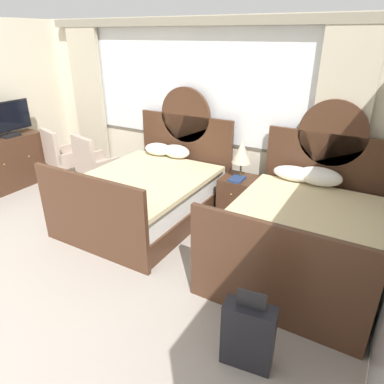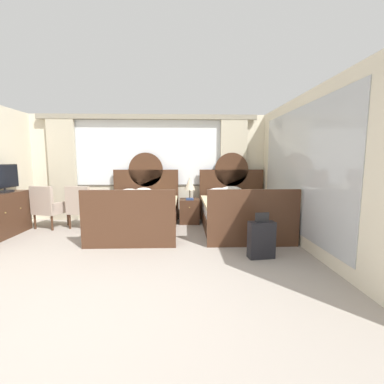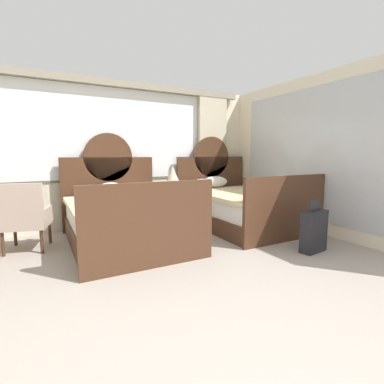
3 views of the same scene
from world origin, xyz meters
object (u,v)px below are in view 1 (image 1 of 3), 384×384
at_px(bed_near_mirror, 302,232).
at_px(book_on_nightstand, 237,179).
at_px(tv_flatscreen, 7,119).
at_px(armchair_by_window_centre, 61,155).
at_px(nightstand_between_beds, 238,196).
at_px(suitcase_on_floor, 248,335).
at_px(armchair_by_window_left, 93,163).
at_px(table_lamp_on_nightstand, 242,152).
at_px(bed_near_window, 149,192).

relative_size(bed_near_mirror, book_on_nightstand, 8.56).
bearing_deg(tv_flatscreen, book_on_nightstand, 12.01).
distance_m(tv_flatscreen, armchair_by_window_centre, 1.01).
xyz_separation_m(bed_near_mirror, nightstand_between_beds, (-1.09, 0.67, -0.08)).
bearing_deg(tv_flatscreen, bed_near_mirror, 2.70).
xyz_separation_m(bed_near_mirror, tv_flatscreen, (-4.87, -0.23, 0.80)).
bearing_deg(armchair_by_window_centre, bed_near_mirror, -3.61).
relative_size(book_on_nightstand, suitcase_on_floor, 0.36).
bearing_deg(armchair_by_window_left, tv_flatscreen, -159.58).
height_order(armchair_by_window_centre, suitcase_on_floor, armchair_by_window_centre).
bearing_deg(bed_near_mirror, armchair_by_window_left, 175.62).
bearing_deg(suitcase_on_floor, table_lamp_on_nightstand, 114.61).
xyz_separation_m(bed_near_mirror, armchair_by_window_centre, (-4.30, 0.27, 0.13)).
bearing_deg(table_lamp_on_nightstand, suitcase_on_floor, -65.39).
distance_m(nightstand_between_beds, armchair_by_window_centre, 3.24).
bearing_deg(armchair_by_window_left, table_lamp_on_nightstand, 9.60).
distance_m(bed_near_window, armchair_by_window_centre, 2.13).
bearing_deg(bed_near_mirror, tv_flatscreen, -177.30).
xyz_separation_m(table_lamp_on_nightstand, tv_flatscreen, (-3.80, -0.92, 0.21)).
relative_size(bed_near_mirror, suitcase_on_floor, 3.04).
height_order(bed_near_window, nightstand_between_beds, bed_near_window).
distance_m(bed_near_mirror, armchair_by_window_centre, 4.31).
bearing_deg(bed_near_mirror, suitcase_on_floor, -90.12).
height_order(table_lamp_on_nightstand, armchair_by_window_left, table_lamp_on_nightstand).
xyz_separation_m(book_on_nightstand, armchair_by_window_left, (-2.45, -0.31, -0.10)).
bearing_deg(table_lamp_on_nightstand, nightstand_between_beds, -137.77).
distance_m(bed_near_window, bed_near_mirror, 2.19).
relative_size(book_on_nightstand, armchair_by_window_left, 0.27).
height_order(bed_near_mirror, table_lamp_on_nightstand, bed_near_mirror).
relative_size(bed_near_window, armchair_by_window_centre, 2.29).
distance_m(nightstand_between_beds, tv_flatscreen, 3.99).
bearing_deg(bed_near_mirror, bed_near_window, -179.81).
distance_m(table_lamp_on_nightstand, armchair_by_window_left, 2.53).
xyz_separation_m(table_lamp_on_nightstand, book_on_nightstand, (-0.00, -0.11, -0.36)).
xyz_separation_m(table_lamp_on_nightstand, suitcase_on_floor, (1.07, -2.34, -0.67)).
distance_m(bed_near_window, table_lamp_on_nightstand, 1.44).
xyz_separation_m(nightstand_between_beds, suitcase_on_floor, (1.09, -2.33, 0.00)).
relative_size(tv_flatscreen, armchair_by_window_left, 0.87).
distance_m(table_lamp_on_nightstand, tv_flatscreen, 3.91).
xyz_separation_m(nightstand_between_beds, armchair_by_window_left, (-2.44, -0.40, 0.21)).
relative_size(bed_near_mirror, nightstand_between_beds, 3.75).
relative_size(table_lamp_on_nightstand, tv_flatscreen, 0.64).
xyz_separation_m(book_on_nightstand, tv_flatscreen, (-3.79, -0.81, 0.57)).
distance_m(nightstand_between_beds, table_lamp_on_nightstand, 0.67).
xyz_separation_m(bed_near_window, armchair_by_window_centre, (-2.11, 0.28, 0.13)).
height_order(bed_near_window, table_lamp_on_nightstand, bed_near_window).
bearing_deg(bed_near_mirror, table_lamp_on_nightstand, 147.53).
xyz_separation_m(bed_near_mirror, table_lamp_on_nightstand, (-1.08, 0.69, 0.59)).
height_order(table_lamp_on_nightstand, suitcase_on_floor, table_lamp_on_nightstand).
xyz_separation_m(armchair_by_window_left, armchair_by_window_centre, (-0.78, 0.00, 0.00)).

